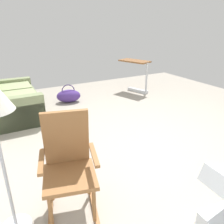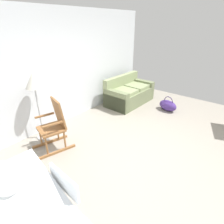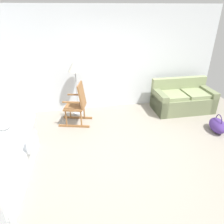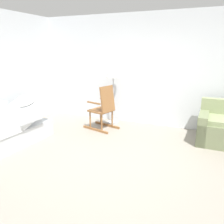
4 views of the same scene
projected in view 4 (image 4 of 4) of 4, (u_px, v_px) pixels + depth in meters
name	position (u px, v px, depth m)	size (l,w,h in m)	color
ground_plane	(113.00, 166.00, 3.80)	(7.43, 7.43, 0.00)	gray
back_wall	(152.00, 71.00, 5.59)	(6.14, 0.10, 2.70)	silver
hospital_bed	(2.00, 132.00, 4.48)	(1.10, 2.16, 0.94)	silver
rocking_chair	(103.00, 109.00, 5.42)	(0.86, 0.65, 1.05)	brown
floor_lamp	(113.00, 75.00, 5.70)	(0.34, 0.34, 1.48)	#B2B5BA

